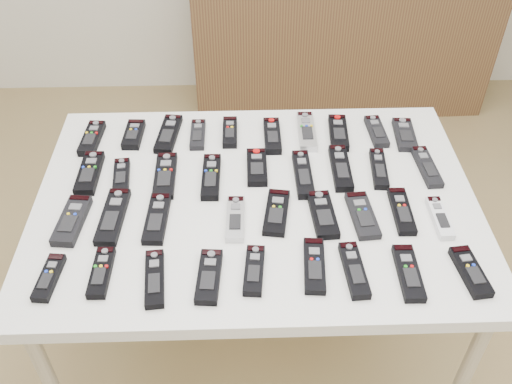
{
  "coord_description": "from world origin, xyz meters",
  "views": [
    {
      "loc": [
        0.05,
        -1.09,
        1.87
      ],
      "look_at": [
        0.09,
        0.1,
        0.8
      ],
      "focal_mm": 40.0,
      "sensor_mm": 36.0,
      "label": 1
    }
  ],
  "objects_px": {
    "remote_24": "(323,215)",
    "remote_4": "(230,132)",
    "remote_27": "(440,218)",
    "remote_3": "(198,135)",
    "remote_36": "(471,272)",
    "remote_2": "(168,134)",
    "remote_16": "(341,168)",
    "sideboard": "(342,40)",
    "remote_20": "(113,216)",
    "remote_9": "(405,135)",
    "remote_26": "(402,211)",
    "remote_21": "(157,219)",
    "remote_34": "(354,270)",
    "remote_10": "(90,173)",
    "remote_13": "(211,177)",
    "remote_29": "(101,272)",
    "remote_12": "(165,175)",
    "remote_25": "(362,215)",
    "remote_1": "(134,135)",
    "remote_14": "(257,167)",
    "remote_0": "(92,138)",
    "remote_17": "(379,169)",
    "remote_5": "(272,136)",
    "remote_32": "(254,270)",
    "remote_28": "(49,278)",
    "remote_22": "(235,219)",
    "remote_23": "(276,212)",
    "remote_18": "(427,167)",
    "remote_35": "(408,273)",
    "remote_19": "(72,220)",
    "remote_11": "(121,176)",
    "remote_31": "(209,277)",
    "remote_15": "(303,174)",
    "table": "(256,212)",
    "remote_7": "(338,133)",
    "remote_6": "(307,131)",
    "remote_33": "(314,266)"
  },
  "relations": [
    {
      "from": "remote_6",
      "to": "remote_23",
      "type": "height_order",
      "value": "remote_6"
    },
    {
      "from": "remote_28",
      "to": "remote_26",
      "type": "bearing_deg",
      "value": 18.52
    },
    {
      "from": "remote_2",
      "to": "remote_3",
      "type": "xyz_separation_m",
      "value": [
        0.09,
        -0.01,
        -0.0
      ]
    },
    {
      "from": "remote_7",
      "to": "sideboard",
      "type": "bearing_deg",
      "value": 83.64
    },
    {
      "from": "remote_3",
      "to": "remote_18",
      "type": "distance_m",
      "value": 0.72
    },
    {
      "from": "remote_3",
      "to": "remote_36",
      "type": "height_order",
      "value": "remote_36"
    },
    {
      "from": "remote_19",
      "to": "remote_0",
      "type": "bearing_deg",
      "value": 98.13
    },
    {
      "from": "remote_9",
      "to": "remote_2",
      "type": "bearing_deg",
      "value": -178.08
    },
    {
      "from": "remote_7",
      "to": "remote_14",
      "type": "distance_m",
      "value": 0.32
    },
    {
      "from": "remote_0",
      "to": "remote_7",
      "type": "relative_size",
      "value": 0.95
    },
    {
      "from": "remote_26",
      "to": "remote_20",
      "type": "bearing_deg",
      "value": -178.99
    },
    {
      "from": "remote_3",
      "to": "remote_28",
      "type": "height_order",
      "value": "remote_28"
    },
    {
      "from": "remote_0",
      "to": "remote_16",
      "type": "distance_m",
      "value": 0.79
    },
    {
      "from": "remote_17",
      "to": "remote_34",
      "type": "xyz_separation_m",
      "value": [
        -0.14,
        -0.39,
        0.0
      ]
    },
    {
      "from": "remote_22",
      "to": "remote_23",
      "type": "distance_m",
      "value": 0.11
    },
    {
      "from": "remote_2",
      "to": "remote_27",
      "type": "xyz_separation_m",
      "value": [
        0.77,
        -0.41,
        0.0
      ]
    },
    {
      "from": "remote_5",
      "to": "remote_32",
      "type": "bearing_deg",
      "value": -97.53
    },
    {
      "from": "remote_21",
      "to": "remote_20",
      "type": "bearing_deg",
      "value": 177.29
    },
    {
      "from": "remote_21",
      "to": "remote_35",
      "type": "height_order",
      "value": "remote_35"
    },
    {
      "from": "remote_3",
      "to": "remote_10",
      "type": "height_order",
      "value": "remote_10"
    },
    {
      "from": "remote_1",
      "to": "remote_29",
      "type": "height_order",
      "value": "remote_1"
    },
    {
      "from": "remote_17",
      "to": "remote_29",
      "type": "height_order",
      "value": "same"
    },
    {
      "from": "remote_26",
      "to": "remote_18",
      "type": "bearing_deg",
      "value": 59.27
    },
    {
      "from": "remote_11",
      "to": "remote_15",
      "type": "xyz_separation_m",
      "value": [
        0.53,
        -0.01,
        0.0
      ]
    },
    {
      "from": "remote_13",
      "to": "remote_29",
      "type": "bearing_deg",
      "value": -125.17
    },
    {
      "from": "remote_9",
      "to": "remote_26",
      "type": "distance_m",
      "value": 0.36
    },
    {
      "from": "remote_12",
      "to": "remote_35",
      "type": "xyz_separation_m",
      "value": [
        0.63,
        -0.39,
        0.0
      ]
    },
    {
      "from": "remote_1",
      "to": "remote_14",
      "type": "bearing_deg",
      "value": -21.52
    },
    {
      "from": "remote_13",
      "to": "remote_12",
      "type": "bearing_deg",
      "value": 175.78
    },
    {
      "from": "remote_12",
      "to": "remote_25",
      "type": "bearing_deg",
      "value": -19.28
    },
    {
      "from": "remote_13",
      "to": "remote_19",
      "type": "relative_size",
      "value": 1.05
    },
    {
      "from": "remote_21",
      "to": "remote_34",
      "type": "height_order",
      "value": "remote_34"
    },
    {
      "from": "remote_19",
      "to": "remote_22",
      "type": "distance_m",
      "value": 0.44
    },
    {
      "from": "table",
      "to": "remote_25",
      "type": "xyz_separation_m",
      "value": [
        0.29,
        -0.09,
        0.07
      ]
    },
    {
      "from": "remote_16",
      "to": "remote_18",
      "type": "bearing_deg",
      "value": 1.07
    },
    {
      "from": "sideboard",
      "to": "remote_31",
      "type": "relative_size",
      "value": 10.05
    },
    {
      "from": "sideboard",
      "to": "remote_20",
      "type": "relative_size",
      "value": 7.84
    },
    {
      "from": "remote_11",
      "to": "remote_31",
      "type": "xyz_separation_m",
      "value": [
        0.27,
        -0.39,
        0.0
      ]
    },
    {
      "from": "remote_24",
      "to": "remote_4",
      "type": "bearing_deg",
      "value": 119.47
    },
    {
      "from": "remote_4",
      "to": "remote_27",
      "type": "bearing_deg",
      "value": -35.46
    },
    {
      "from": "remote_14",
      "to": "remote_17",
      "type": "relative_size",
      "value": 0.91
    },
    {
      "from": "remote_32",
      "to": "remote_2",
      "type": "bearing_deg",
      "value": 119.56
    },
    {
      "from": "remote_16",
      "to": "remote_23",
      "type": "height_order",
      "value": "remote_16"
    },
    {
      "from": "remote_33",
      "to": "remote_35",
      "type": "distance_m",
      "value": 0.23
    },
    {
      "from": "remote_3",
      "to": "remote_23",
      "type": "distance_m",
      "value": 0.43
    },
    {
      "from": "remote_2",
      "to": "remote_16",
      "type": "distance_m",
      "value": 0.56
    },
    {
      "from": "remote_18",
      "to": "remote_12",
      "type": "bearing_deg",
      "value": 178.09
    },
    {
      "from": "remote_4",
      "to": "remote_28",
      "type": "distance_m",
      "value": 0.73
    },
    {
      "from": "remote_2",
      "to": "remote_24",
      "type": "height_order",
      "value": "remote_24"
    },
    {
      "from": "sideboard",
      "to": "remote_25",
      "type": "xyz_separation_m",
      "value": [
        -0.24,
        -1.77,
        0.39
      ]
    }
  ]
}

